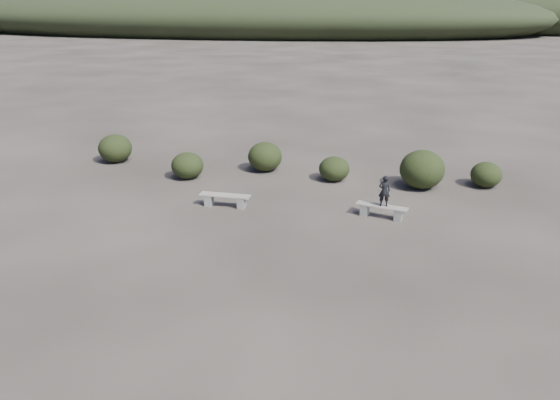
# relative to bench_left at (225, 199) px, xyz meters

# --- Properties ---
(ground) EXTENTS (1200.00, 1200.00, 0.00)m
(ground) POSITION_rel_bench_left_xyz_m (2.60, -5.42, -0.26)
(ground) COLOR #292320
(ground) RESTS_ON ground
(bench_left) EXTENTS (1.70, 0.40, 0.42)m
(bench_left) POSITION_rel_bench_left_xyz_m (0.00, 0.00, 0.00)
(bench_left) COLOR gray
(bench_left) RESTS_ON ground
(bench_right) EXTENTS (1.65, 0.72, 0.40)m
(bench_right) POSITION_rel_bench_left_xyz_m (5.07, -0.01, -0.01)
(bench_right) COLOR gray
(bench_right) RESTS_ON ground
(seated_person) EXTENTS (0.39, 0.29, 0.99)m
(seated_person) POSITION_rel_bench_left_xyz_m (5.12, -0.02, 0.64)
(seated_person) COLOR black
(seated_person) RESTS_ON bench_right
(shrub_a) EXTENTS (1.22, 1.22, 1.00)m
(shrub_a) POSITION_rel_bench_left_xyz_m (-2.23, 2.63, 0.24)
(shrub_a) COLOR black
(shrub_a) RESTS_ON ground
(shrub_b) EXTENTS (1.34, 1.34, 1.15)m
(shrub_b) POSITION_rel_bench_left_xyz_m (0.46, 4.09, 0.32)
(shrub_b) COLOR black
(shrub_b) RESTS_ON ground
(shrub_c) EXTENTS (1.15, 1.15, 0.92)m
(shrub_c) POSITION_rel_bench_left_xyz_m (3.27, 3.38, 0.20)
(shrub_c) COLOR black
(shrub_c) RESTS_ON ground
(shrub_d) EXTENTS (1.59, 1.59, 1.40)m
(shrub_d) POSITION_rel_bench_left_xyz_m (6.44, 3.12, 0.44)
(shrub_d) COLOR black
(shrub_d) RESTS_ON ground
(shrub_e) EXTENTS (1.11, 1.11, 0.92)m
(shrub_e) POSITION_rel_bench_left_xyz_m (8.75, 3.68, 0.21)
(shrub_e) COLOR black
(shrub_e) RESTS_ON ground
(shrub_f) EXTENTS (1.37, 1.37, 1.16)m
(shrub_f) POSITION_rel_bench_left_xyz_m (-5.92, 4.14, 0.32)
(shrub_f) COLOR black
(shrub_f) RESTS_ON ground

